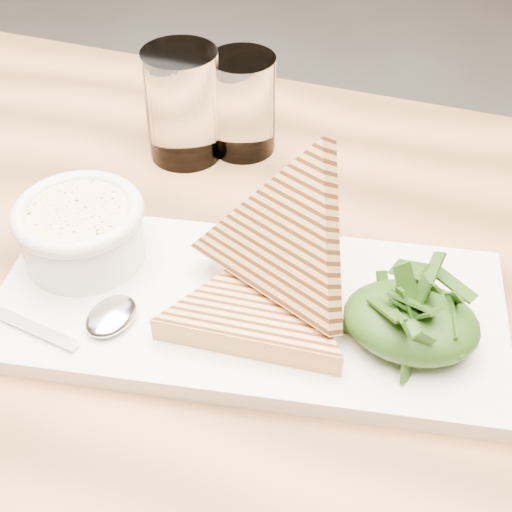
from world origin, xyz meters
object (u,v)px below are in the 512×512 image
(table_top, at_px, (74,311))
(soup_bowl, at_px, (83,237))
(platter, at_px, (249,308))
(glass_near, at_px, (243,104))
(glass_far, at_px, (183,105))

(table_top, xyz_separation_m, soup_bowl, (0.00, 0.04, 0.06))
(platter, distance_m, glass_near, 0.26)
(platter, height_order, soup_bowl, soup_bowl)
(platter, relative_size, soup_bowl, 4.00)
(table_top, xyz_separation_m, glass_far, (0.01, 0.24, 0.08))
(platter, xyz_separation_m, glass_far, (-0.14, 0.21, 0.05))
(platter, relative_size, glass_far, 3.53)
(table_top, distance_m, glass_near, 0.28)
(soup_bowl, xyz_separation_m, glass_far, (0.01, 0.20, 0.02))
(glass_near, relative_size, glass_far, 0.90)
(glass_far, bearing_deg, table_top, -93.36)
(table_top, distance_m, soup_bowl, 0.07)
(soup_bowl, distance_m, glass_near, 0.24)
(platter, bearing_deg, glass_near, 109.57)
(glass_far, bearing_deg, glass_near, 28.35)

